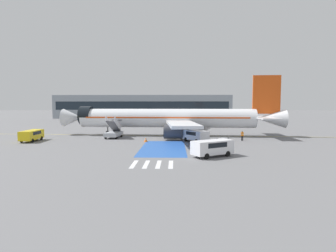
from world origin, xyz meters
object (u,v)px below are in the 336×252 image
(service_van_1, at_px, (196,135))
(service_van_2, at_px, (212,147))
(airliner, at_px, (171,118))
(traffic_cone_0, at_px, (146,140))
(terminal_building, at_px, (143,107))
(boarding_stairs_forward, at_px, (114,132))
(ground_crew_0, at_px, (168,132))
(service_van_0, at_px, (32,135))
(fuel_tanker, at_px, (197,121))
(baggage_cart, at_px, (223,139))
(ground_crew_1, at_px, (168,133))
(ground_crew_2, at_px, (242,135))

(service_van_1, height_order, service_van_2, service_van_2)
(airliner, xyz_separation_m, traffic_cone_0, (-3.76, -8.77, -2.98))
(airliner, height_order, terminal_building, airliner)
(boarding_stairs_forward, xyz_separation_m, ground_crew_0, (9.68, 0.20, 0.06))
(service_van_0, height_order, traffic_cone_0, service_van_0)
(fuel_tanker, bearing_deg, service_van_0, -130.32)
(traffic_cone_0, bearing_deg, baggage_cart, 9.87)
(ground_crew_0, distance_m, ground_crew_1, 1.33)
(fuel_tanker, distance_m, service_van_2, 40.11)
(boarding_stairs_forward, bearing_deg, traffic_cone_0, -35.26)
(traffic_cone_0, bearing_deg, ground_crew_2, 6.32)
(baggage_cart, distance_m, terminal_building, 82.95)
(fuel_tanker, relative_size, service_van_2, 1.85)
(service_van_1, xyz_separation_m, terminal_building, (-18.32, 81.52, 4.18))
(service_van_1, relative_size, ground_crew_2, 2.89)
(service_van_1, distance_m, baggage_cart, 5.12)
(boarding_stairs_forward, distance_m, service_van_1, 15.00)
(baggage_cart, relative_size, ground_crew_1, 1.86)
(ground_crew_1, relative_size, traffic_cone_0, 2.48)
(baggage_cart, bearing_deg, fuel_tanker, 120.26)
(ground_crew_0, xyz_separation_m, ground_crew_1, (0.05, -1.32, -0.12))
(ground_crew_0, distance_m, traffic_cone_0, 6.27)
(ground_crew_0, height_order, terminal_building, terminal_building)
(baggage_cart, bearing_deg, boarding_stairs_forward, -163.24)
(fuel_tanker, bearing_deg, ground_crew_1, -100.47)
(service_van_1, xyz_separation_m, baggage_cart, (4.65, 1.98, -0.85))
(airliner, height_order, traffic_cone_0, airliner)
(baggage_cart, distance_m, ground_crew_2, 3.17)
(terminal_building, bearing_deg, boarding_stairs_forward, -86.92)
(service_van_1, relative_size, traffic_cone_0, 7.10)
(service_van_2, height_order, ground_crew_0, service_van_2)
(service_van_1, xyz_separation_m, ground_crew_2, (7.72, 1.52, -0.19))
(airliner, height_order, service_van_2, airliner)
(ground_crew_0, relative_size, terminal_building, 0.02)
(airliner, distance_m, boarding_stairs_forward, 10.98)
(ground_crew_1, xyz_separation_m, terminal_building, (-13.85, 77.83, 4.37))
(traffic_cone_0, bearing_deg, airliner, 66.77)
(service_van_1, relative_size, service_van_2, 0.91)
(airliner, height_order, ground_crew_1, airliner)
(ground_crew_0, height_order, ground_crew_1, ground_crew_0)
(traffic_cone_0, bearing_deg, service_van_2, -53.55)
(service_van_0, bearing_deg, service_van_1, -3.15)
(fuel_tanker, height_order, baggage_cart, fuel_tanker)
(service_van_1, distance_m, ground_crew_2, 7.87)
(service_van_0, xyz_separation_m, service_van_2, (27.26, -12.07, 0.03))
(service_van_0, bearing_deg, boarding_stairs_forward, 18.71)
(fuel_tanker, relative_size, service_van_0, 1.82)
(baggage_cart, distance_m, traffic_cone_0, 12.74)
(baggage_cart, relative_size, ground_crew_2, 1.88)
(ground_crew_1, distance_m, traffic_cone_0, 5.23)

